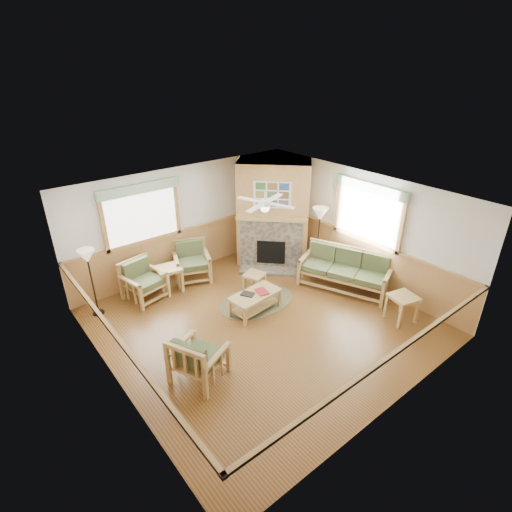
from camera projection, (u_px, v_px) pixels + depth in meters
floor at (262, 322)px, 8.34m from camera, size 6.00×6.00×0.01m
ceiling at (263, 199)px, 7.12m from camera, size 6.00×6.00×0.01m
wall_back at (185, 221)px, 9.82m from camera, size 6.00×0.02×2.70m
wall_front at (397, 343)px, 5.64m from camera, size 6.00×0.02×2.70m
wall_left at (110, 323)px, 6.05m from camera, size 0.02×6.00×2.70m
wall_right at (360, 228)px, 9.40m from camera, size 0.02×6.00×2.70m
wainscot at (262, 300)px, 8.09m from camera, size 6.00×6.00×1.10m
fireplace at (273, 213)px, 10.30m from camera, size 3.11×3.11×2.70m
window_back at (137, 182)px, 8.65m from camera, size 1.90×0.16×1.50m
window_right at (373, 181)px, 8.71m from camera, size 0.16×1.90×1.50m
ceiling_fan at (265, 194)px, 7.51m from camera, size 1.59×1.59×0.36m
sofa at (344, 271)px, 9.35m from camera, size 2.21×1.57×0.94m
armchair_back_left at (144, 281)px, 8.97m from camera, size 0.95×0.95×0.90m
armchair_back_right at (192, 262)px, 9.76m from camera, size 1.07×1.07×0.93m
armchair_left at (199, 357)px, 6.72m from camera, size 1.05×1.05×0.89m
coffee_table at (255, 302)px, 8.60m from camera, size 1.17×0.67×0.45m
end_table_chairs at (170, 279)px, 9.35m from camera, size 0.62×0.61×0.61m
end_table_sofa at (402, 308)px, 8.29m from camera, size 0.62×0.61×0.58m
footstool at (254, 281)px, 9.50m from camera, size 0.56×0.56×0.38m
braided_rug at (257, 301)px, 9.04m from camera, size 2.00×2.00×0.01m
floor_lamp_left at (92, 283)px, 8.29m from camera, size 0.39×0.39×1.53m
floor_lamp_right at (318, 240)px, 9.99m from camera, size 0.43×0.43×1.71m
book_red at (262, 291)px, 8.54m from camera, size 0.28×0.34×0.03m
book_dark at (248, 294)px, 8.46m from camera, size 0.31×0.33×0.03m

